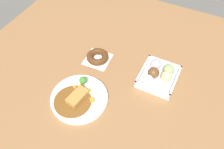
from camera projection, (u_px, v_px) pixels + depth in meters
ground_plane at (117, 97)px, 1.04m from camera, size 1.60×1.60×0.00m
curry_plate at (79, 98)px, 1.02m from camera, size 0.25×0.25×0.07m
donut_box at (158, 75)px, 1.08m from camera, size 0.19×0.17×0.07m
chocolate_ring_donut at (98, 57)px, 1.17m from camera, size 0.13×0.13×0.04m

